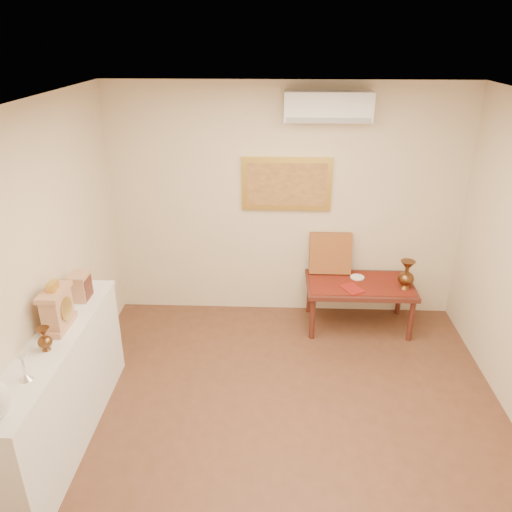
# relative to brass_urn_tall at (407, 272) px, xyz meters

# --- Properties ---
(floor) EXTENTS (4.50, 4.50, 0.00)m
(floor) POSITION_rel_brass_urn_tall_xyz_m (-1.33, -1.78, -0.76)
(floor) COLOR brown
(floor) RESTS_ON ground
(ceiling) EXTENTS (4.50, 4.50, 0.00)m
(ceiling) POSITION_rel_brass_urn_tall_xyz_m (-1.33, -1.78, 1.94)
(ceiling) COLOR white
(ceiling) RESTS_ON ground
(wall_back) EXTENTS (4.00, 0.02, 2.70)m
(wall_back) POSITION_rel_brass_urn_tall_xyz_m (-1.33, 0.47, 0.59)
(wall_back) COLOR beige
(wall_back) RESTS_ON ground
(wall_left) EXTENTS (0.02, 4.50, 2.70)m
(wall_left) POSITION_rel_brass_urn_tall_xyz_m (-3.33, -1.78, 0.59)
(wall_left) COLOR beige
(wall_left) RESTS_ON ground
(candlestick) EXTENTS (0.09, 0.09, 0.19)m
(candlestick) POSITION_rel_brass_urn_tall_xyz_m (-3.13, -2.26, 0.32)
(candlestick) COLOR silver
(candlestick) RESTS_ON display_ledge
(brass_urn_small) EXTENTS (0.11, 0.11, 0.24)m
(brass_urn_small) POSITION_rel_brass_urn_tall_xyz_m (-3.14, -1.91, 0.34)
(brass_urn_small) COLOR brown
(brass_urn_small) RESTS_ON display_ledge
(table_cloth) EXTENTS (1.14, 0.59, 0.01)m
(table_cloth) POSITION_rel_brass_urn_tall_xyz_m (-0.48, 0.10, -0.20)
(table_cloth) COLOR maroon
(table_cloth) RESTS_ON low_table
(brass_urn_tall) EXTENTS (0.18, 0.18, 0.40)m
(brass_urn_tall) POSITION_rel_brass_urn_tall_xyz_m (0.00, 0.00, 0.00)
(brass_urn_tall) COLOR brown
(brass_urn_tall) RESTS_ON table_cloth
(plate) EXTENTS (0.16, 0.16, 0.01)m
(plate) POSITION_rel_brass_urn_tall_xyz_m (-0.49, 0.23, -0.19)
(plate) COLOR white
(plate) RESTS_ON table_cloth
(menu) EXTENTS (0.28, 0.31, 0.01)m
(menu) POSITION_rel_brass_urn_tall_xyz_m (-0.59, -0.06, -0.19)
(menu) COLOR maroon
(menu) RESTS_ON table_cloth
(cushion) EXTENTS (0.48, 0.20, 0.49)m
(cushion) POSITION_rel_brass_urn_tall_xyz_m (-0.80, 0.37, 0.04)
(cushion) COLOR maroon
(cushion) RESTS_ON table_cloth
(display_ledge) EXTENTS (0.37, 2.02, 0.98)m
(display_ledge) POSITION_rel_brass_urn_tall_xyz_m (-3.15, -1.78, -0.27)
(display_ledge) COLOR white
(display_ledge) RESTS_ON floor
(mantel_clock) EXTENTS (0.17, 0.36, 0.41)m
(mantel_clock) POSITION_rel_brass_urn_tall_xyz_m (-3.16, -1.60, 0.40)
(mantel_clock) COLOR tan
(mantel_clock) RESTS_ON display_ledge
(wooden_chest) EXTENTS (0.16, 0.21, 0.24)m
(wooden_chest) POSITION_rel_brass_urn_tall_xyz_m (-3.15, -1.13, 0.35)
(wooden_chest) COLOR tan
(wooden_chest) RESTS_ON display_ledge
(low_table) EXTENTS (1.20, 0.70, 0.55)m
(low_table) POSITION_rel_brass_urn_tall_xyz_m (-0.48, 0.10, -0.27)
(low_table) COLOR #4E1F17
(low_table) RESTS_ON floor
(painting) EXTENTS (1.00, 0.06, 0.60)m
(painting) POSITION_rel_brass_urn_tall_xyz_m (-1.33, 0.44, 0.84)
(painting) COLOR gold
(painting) RESTS_ON wall_back
(ac_unit) EXTENTS (0.90, 0.25, 0.30)m
(ac_unit) POSITION_rel_brass_urn_tall_xyz_m (-0.93, 0.34, 1.69)
(ac_unit) COLOR white
(ac_unit) RESTS_ON wall_back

